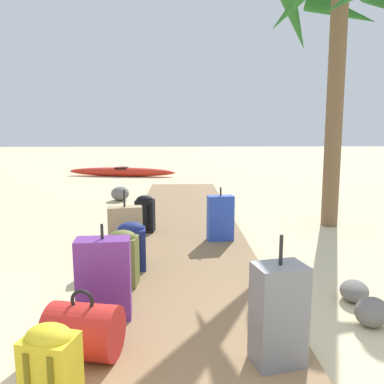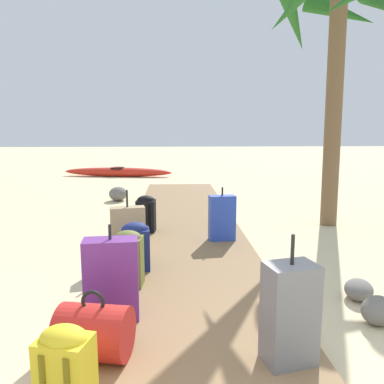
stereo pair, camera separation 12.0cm
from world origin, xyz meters
The scene contains 16 objects.
ground_plane centered at (0.00, 3.75, 0.00)m, with size 60.00×60.00×0.00m, color beige.
boardwalk centered at (0.00, 4.69, 0.04)m, with size 1.70×9.37×0.08m, color olive.
suitcase_purple centered at (-0.69, 1.69, 0.41)m, with size 0.45×0.25×0.79m.
backpack_olive centered at (-0.64, 2.36, 0.37)m, with size 0.30×0.27×0.56m.
backpack_black centered at (-0.60, 4.36, 0.37)m, with size 0.29×0.27×0.55m.
suitcase_tan centered at (-0.74, 3.26, 0.38)m, with size 0.44×0.24×0.81m.
backpack_yellow centered at (-0.78, 0.64, 0.34)m, with size 0.32×0.28×0.50m.
suitcase_grey centered at (0.57, 1.03, 0.42)m, with size 0.37×0.30×0.87m.
backpack_navy centered at (-0.61, 2.80, 0.36)m, with size 0.33×0.29×0.53m.
duffel_bag_red centered at (-0.73, 1.14, 0.27)m, with size 0.53×0.45×0.48m.
suitcase_blue centered at (0.48, 3.88, 0.39)m, with size 0.38×0.21×0.75m.
palm_tree_far_right centered at (2.41, 4.98, 3.18)m, with size 2.21×2.27×4.13m.
kayak centered at (-2.08, 11.88, 0.15)m, with size 3.78×1.10×0.31m.
rock_right_far centered at (1.58, 2.11, 0.09)m, with size 0.35×0.26×0.19m, color slate.
rock_left_mid centered at (-1.44, 7.35, 0.16)m, with size 0.40×0.44×0.32m, color slate.
rock_right_near centered at (1.51, 1.63, 0.12)m, with size 0.31×0.25×0.24m, color slate.
Camera 1 is at (-0.07, -1.28, 1.61)m, focal length 35.90 mm.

